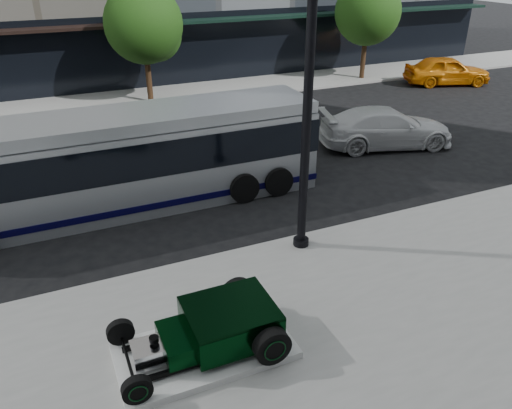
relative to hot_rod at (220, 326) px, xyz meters
name	(u,v)px	position (x,y,z in m)	size (l,w,h in m)	color
ground	(219,218)	(1.87, 5.29, -0.70)	(120.00, 120.00, 0.00)	black
sidewalk_far	(128,100)	(1.87, 19.29, -0.64)	(70.00, 4.00, 0.12)	gray
street_trees	(146,27)	(3.02, 18.36, 3.07)	(29.80, 3.80, 5.70)	black
display_plinth	(205,350)	(-0.33, 0.00, -0.50)	(3.40, 1.80, 0.15)	silver
hot_rod	(220,326)	(0.00, 0.00, 0.00)	(3.22, 2.00, 0.81)	black
lamppost	(307,120)	(3.31, 2.79, 2.88)	(0.41, 0.41, 7.48)	black
transit_bus	(124,160)	(-0.40, 7.27, 0.79)	(12.12, 2.88, 2.92)	#A8ACB1
white_sedan	(386,128)	(10.13, 8.30, 0.08)	(2.18, 5.36, 1.56)	silver
yellow_taxi	(447,70)	(19.70, 15.29, 0.12)	(1.93, 4.79, 1.63)	orange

